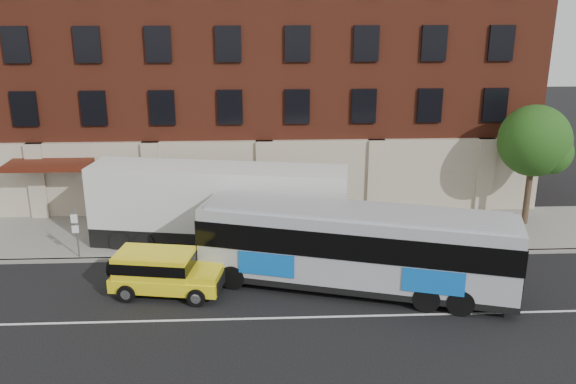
{
  "coord_description": "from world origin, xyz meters",
  "views": [
    {
      "loc": [
        -0.23,
        -19.68,
        11.44
      ],
      "look_at": [
        0.96,
        5.5,
        3.33
      ],
      "focal_mm": 38.03,
      "sensor_mm": 36.0,
      "label": 1
    }
  ],
  "objects_px": {
    "city_bus": "(355,246)",
    "yellow_suv": "(162,270)",
    "street_tree": "(535,144)",
    "shipping_container": "(219,208)",
    "sign_pole": "(76,231)"
  },
  "relations": [
    {
      "from": "shipping_container",
      "to": "city_bus",
      "type": "bearing_deg",
      "value": -38.86
    },
    {
      "from": "city_bus",
      "to": "shipping_container",
      "type": "distance_m",
      "value": 7.39
    },
    {
      "from": "street_tree",
      "to": "yellow_suv",
      "type": "height_order",
      "value": "street_tree"
    },
    {
      "from": "city_bus",
      "to": "yellow_suv",
      "type": "distance_m",
      "value": 7.81
    },
    {
      "from": "sign_pole",
      "to": "shipping_container",
      "type": "height_order",
      "value": "shipping_container"
    },
    {
      "from": "sign_pole",
      "to": "yellow_suv",
      "type": "xyz_separation_m",
      "value": [
        4.29,
        -3.41,
        -0.44
      ]
    },
    {
      "from": "sign_pole",
      "to": "city_bus",
      "type": "distance_m",
      "value": 12.52
    },
    {
      "from": "street_tree",
      "to": "shipping_container",
      "type": "height_order",
      "value": "street_tree"
    },
    {
      "from": "street_tree",
      "to": "city_bus",
      "type": "relative_size",
      "value": 0.48
    },
    {
      "from": "city_bus",
      "to": "shipping_container",
      "type": "relative_size",
      "value": 1.06
    },
    {
      "from": "city_bus",
      "to": "shipping_container",
      "type": "xyz_separation_m",
      "value": [
        -5.75,
        4.63,
        0.06
      ]
    },
    {
      "from": "sign_pole",
      "to": "yellow_suv",
      "type": "height_order",
      "value": "sign_pole"
    },
    {
      "from": "yellow_suv",
      "to": "shipping_container",
      "type": "distance_m",
      "value": 5.16
    },
    {
      "from": "shipping_container",
      "to": "street_tree",
      "type": "bearing_deg",
      "value": 7.56
    },
    {
      "from": "street_tree",
      "to": "yellow_suv",
      "type": "distance_m",
      "value": 19.29
    }
  ]
}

